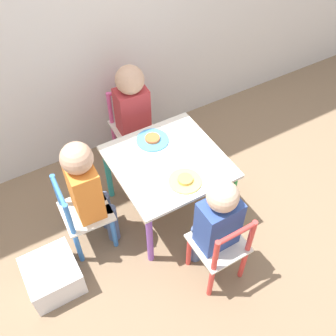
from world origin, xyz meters
name	(u,v)px	position (x,y,z in m)	size (l,w,h in m)	color
ground_plane	(168,207)	(0.00, 0.00, 0.00)	(6.00, 6.00, 0.00)	#7F664C
kids_table	(168,167)	(0.00, 0.00, 0.38)	(0.61, 0.61, 0.44)	silver
chair_pink	(132,127)	(0.02, 0.53, 0.26)	(0.27, 0.27, 0.53)	silver
chair_red	(221,248)	(0.01, -0.53, 0.26)	(0.26, 0.26, 0.53)	silver
chair_blue	(83,215)	(-0.53, 0.02, 0.26)	(0.27, 0.27, 0.53)	silver
child_back	(133,108)	(0.02, 0.47, 0.47)	(0.21, 0.23, 0.76)	#7A6B5B
child_front	(217,221)	(0.00, -0.47, 0.44)	(0.20, 0.21, 0.73)	#4C608E
child_left	(87,188)	(-0.47, 0.02, 0.47)	(0.22, 0.21, 0.78)	#4C608E
plate_back	(152,140)	(0.00, 0.18, 0.45)	(0.19, 0.19, 0.03)	#4C9EE0
plate_front	(185,181)	(0.00, -0.18, 0.45)	(0.18, 0.18, 0.03)	#EADB66
storage_bin	(53,276)	(-0.80, -0.14, 0.09)	(0.27, 0.28, 0.18)	silver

